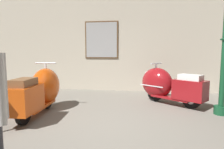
% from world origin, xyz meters
% --- Properties ---
extents(ground_plane, '(60.00, 60.00, 0.00)m').
position_xyz_m(ground_plane, '(0.00, 0.00, 0.00)').
color(ground_plane, slate).
extents(showroom_back_wall, '(18.00, 0.63, 3.52)m').
position_xyz_m(showroom_back_wall, '(0.15, 3.65, 1.76)').
color(showroom_back_wall, '#BCB29E').
rests_on(showroom_back_wall, ground).
extents(scooter_0, '(0.65, 1.84, 1.11)m').
position_xyz_m(scooter_0, '(-1.57, 0.76, 0.50)').
color(scooter_0, black).
rests_on(scooter_0, ground).
extents(scooter_1, '(1.67, 1.46, 1.06)m').
position_xyz_m(scooter_1, '(1.26, 2.00, 0.48)').
color(scooter_1, black).
rests_on(scooter_1, ground).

